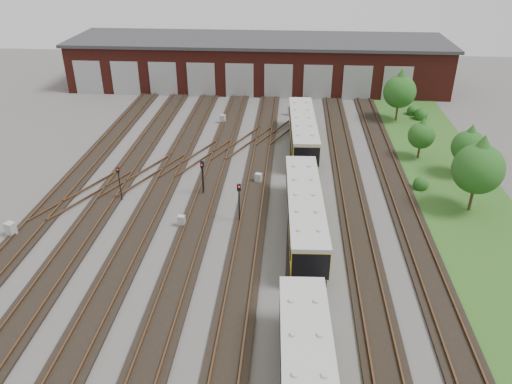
{
  "coord_description": "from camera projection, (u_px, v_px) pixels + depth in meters",
  "views": [
    {
      "loc": [
        4.83,
        -29.06,
        19.8
      ],
      "look_at": [
        2.35,
        4.13,
        2.0
      ],
      "focal_mm": 35.0,
      "sensor_mm": 36.0,
      "label": 1
    }
  ],
  "objects": [
    {
      "name": "relay_cabinet_4",
      "position": [
        258.0,
        178.0,
        43.24
      ],
      "size": [
        0.67,
        0.61,
        0.91
      ],
      "primitive_type": "cube",
      "rotation": [
        0.0,
        0.0,
        -0.34
      ],
      "color": "#A4A7A9",
      "rests_on": "ground"
    },
    {
      "name": "tree_1",
      "position": [
        422.0,
        132.0,
        46.81
      ],
      "size": [
        2.51,
        2.51,
        4.16
      ],
      "color": "#352A18",
      "rests_on": "ground"
    },
    {
      "name": "signal_mast_3",
      "position": [
        239.0,
        198.0,
        36.88
      ],
      "size": [
        0.3,
        0.29,
        3.16
      ],
      "rotation": [
        0.0,
        0.0,
        0.27
      ],
      "color": "black",
      "rests_on": "ground"
    },
    {
      "name": "relay_cabinet_1",
      "position": [
        223.0,
        119.0,
        56.49
      ],
      "size": [
        0.7,
        0.64,
        0.95
      ],
      "primitive_type": "cube",
      "rotation": [
        0.0,
        0.0,
        -0.34
      ],
      "color": "#A4A7A9",
      "rests_on": "ground"
    },
    {
      "name": "maintenance_shed",
      "position": [
        258.0,
        62.0,
        68.85
      ],
      "size": [
        51.0,
        12.5,
        6.35
      ],
      "color": "#531B14",
      "rests_on": "ground"
    },
    {
      "name": "relay_cabinet_3",
      "position": [
        291.0,
        111.0,
        58.73
      ],
      "size": [
        0.8,
        0.72,
        1.14
      ],
      "primitive_type": "cube",
      "rotation": [
        0.0,
        0.0,
        -0.23
      ],
      "color": "#A4A7A9",
      "rests_on": "ground"
    },
    {
      "name": "track_network",
      "position": [
        217.0,
        237.0,
        35.69
      ],
      "size": [
        30.4,
        70.0,
        0.33
      ],
      "color": "black",
      "rests_on": "ground"
    },
    {
      "name": "bush_0",
      "position": [
        421.0,
        182.0,
        42.21
      ],
      "size": [
        1.29,
        1.29,
        1.29
      ],
      "primitive_type": "sphere",
      "color": "#194B15",
      "rests_on": "ground"
    },
    {
      "name": "relay_cabinet_0",
      "position": [
        11.0,
        230.0,
        35.78
      ],
      "size": [
        0.81,
        0.74,
        1.09
      ],
      "primitive_type": "cube",
      "rotation": [
        0.0,
        0.0,
        -0.36
      ],
      "color": "#A4A7A9",
      "rests_on": "ground"
    },
    {
      "name": "signal_mast_2",
      "position": [
        203.0,
        173.0,
        40.9
      ],
      "size": [
        0.3,
        0.29,
        2.95
      ],
      "rotation": [
        0.0,
        0.0,
        -0.4
      ],
      "color": "black",
      "rests_on": "ground"
    },
    {
      "name": "relay_cabinet_2",
      "position": [
        182.0,
        221.0,
        37.05
      ],
      "size": [
        0.55,
        0.47,
        0.86
      ],
      "primitive_type": "cube",
      "rotation": [
        0.0,
        0.0,
        -0.07
      ],
      "color": "#A4A7A9",
      "rests_on": "ground"
    },
    {
      "name": "tree_2",
      "position": [
        479.0,
        163.0,
        37.34
      ],
      "size": [
        3.85,
        3.85,
        6.38
      ],
      "color": "#352A18",
      "rests_on": "ground"
    },
    {
      "name": "tree_0",
      "position": [
        400.0,
        88.0,
        55.52
      ],
      "size": [
        3.63,
        3.63,
        6.01
      ],
      "color": "#352A18",
      "rests_on": "ground"
    },
    {
      "name": "ground",
      "position": [
        218.0,
        243.0,
        35.21
      ],
      "size": [
        120.0,
        120.0,
        0.0
      ],
      "primitive_type": "plane",
      "color": "#43413E",
      "rests_on": "ground"
    },
    {
      "name": "grass_verge",
      "position": [
        454.0,
        187.0,
        42.75
      ],
      "size": [
        8.0,
        55.0,
        0.05
      ],
      "primitive_type": "cube",
      "color": "#21501A",
      "rests_on": "ground"
    },
    {
      "name": "tree_3",
      "position": [
        469.0,
        143.0,
        43.3
      ],
      "size": [
        2.94,
        2.94,
        4.87
      ],
      "color": "#352A18",
      "rests_on": "ground"
    },
    {
      "name": "bush_1",
      "position": [
        421.0,
        113.0,
        57.42
      ],
      "size": [
        1.55,
        1.55,
        1.55
      ],
      "primitive_type": "sphere",
      "color": "#194B15",
      "rests_on": "ground"
    },
    {
      "name": "signal_mast_1",
      "position": [
        202.0,
        175.0,
        40.61
      ],
      "size": [
        0.25,
        0.23,
        2.95
      ],
      "rotation": [
        0.0,
        0.0,
        0.09
      ],
      "color": "black",
      "rests_on": "ground"
    },
    {
      "name": "signal_mast_0",
      "position": [
        119.0,
        180.0,
        39.92
      ],
      "size": [
        0.24,
        0.23,
        2.91
      ],
      "rotation": [
        0.0,
        0.0,
        0.23
      ],
      "color": "black",
      "rests_on": "ground"
    },
    {
      "name": "bush_2",
      "position": [
        413.0,
        110.0,
        58.86
      ],
      "size": [
        1.29,
        1.29,
        1.29
      ],
      "primitive_type": "sphere",
      "color": "#194B15",
      "rests_on": "ground"
    },
    {
      "name": "metro_train",
      "position": [
        304.0,
        212.0,
        35.65
      ],
      "size": [
        3.0,
        45.51,
        2.77
      ],
      "rotation": [
        0.0,
        0.0,
        0.04
      ],
      "color": "black",
      "rests_on": "ground"
    }
  ]
}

